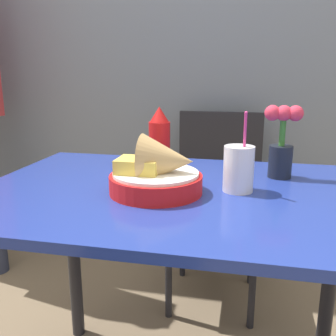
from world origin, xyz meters
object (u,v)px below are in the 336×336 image
(flower_vase, at_px, (282,143))
(chair_far_window, at_px, (217,191))
(ketchup_bottle, at_px, (159,139))
(drink_cup, at_px, (238,170))
(food_basket, at_px, (159,173))

(flower_vase, bearing_deg, chair_far_window, 110.54)
(ketchup_bottle, relative_size, drink_cup, 0.94)
(chair_far_window, bearing_deg, ketchup_bottle, -104.48)
(ketchup_bottle, bearing_deg, food_basket, -76.94)
(food_basket, distance_m, ketchup_bottle, 0.26)
(food_basket, height_order, drink_cup, drink_cup)
(chair_far_window, relative_size, ketchup_bottle, 4.43)
(chair_far_window, bearing_deg, food_basket, -96.34)
(chair_far_window, height_order, food_basket, food_basket)
(drink_cup, bearing_deg, ketchup_bottle, 143.80)
(food_basket, bearing_deg, chair_far_window, 83.66)
(chair_far_window, relative_size, drink_cup, 4.17)
(food_basket, relative_size, drink_cup, 1.13)
(chair_far_window, distance_m, food_basket, 0.88)
(drink_cup, relative_size, flower_vase, 1.00)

